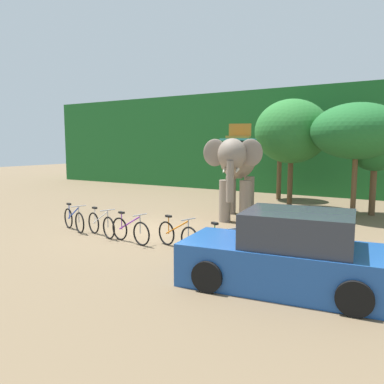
{
  "coord_description": "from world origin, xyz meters",
  "views": [
    {
      "loc": [
        7.97,
        -10.21,
        2.92
      ],
      "look_at": [
        1.16,
        1.0,
        1.3
      ],
      "focal_mm": 35.72,
      "sensor_mm": 36.0,
      "label": 1
    }
  ],
  "objects_px": {
    "tree_far_left": "(292,132)",
    "tree_center": "(375,144)",
    "bike_green": "(224,245)",
    "parked_car": "(288,257)",
    "bike_purple": "(130,230)",
    "bike_blue": "(74,220)",
    "bike_orange": "(178,235)",
    "tree_far_right": "(280,135)",
    "bike_white": "(101,224)",
    "elephant": "(237,164)",
    "tree_center_left": "(357,131)"
  },
  "relations": [
    {
      "from": "tree_far_left",
      "to": "tree_center",
      "type": "distance_m",
      "value": 3.5
    },
    {
      "from": "tree_far_left",
      "to": "bike_green",
      "type": "relative_size",
      "value": 3.17
    },
    {
      "from": "bike_green",
      "to": "tree_center",
      "type": "bearing_deg",
      "value": 74.17
    },
    {
      "from": "bike_green",
      "to": "parked_car",
      "type": "bearing_deg",
      "value": -27.88
    },
    {
      "from": "bike_purple",
      "to": "tree_center",
      "type": "bearing_deg",
      "value": 57.14
    },
    {
      "from": "bike_blue",
      "to": "bike_orange",
      "type": "distance_m",
      "value": 4.28
    },
    {
      "from": "tree_far_right",
      "to": "bike_blue",
      "type": "xyz_separation_m",
      "value": [
        -3.52,
        -10.99,
        -3.07
      ]
    },
    {
      "from": "bike_white",
      "to": "bike_purple",
      "type": "height_order",
      "value": "same"
    },
    {
      "from": "elephant",
      "to": "parked_car",
      "type": "xyz_separation_m",
      "value": [
        3.95,
        -6.1,
        -1.55
      ]
    },
    {
      "from": "tree_center_left",
      "to": "bike_blue",
      "type": "height_order",
      "value": "tree_center_left"
    },
    {
      "from": "bike_blue",
      "to": "bike_purple",
      "type": "distance_m",
      "value": 2.74
    },
    {
      "from": "tree_far_left",
      "to": "elephant",
      "type": "xyz_separation_m",
      "value": [
        -1.01,
        -3.64,
        -1.32
      ]
    },
    {
      "from": "bike_white",
      "to": "tree_center",
      "type": "bearing_deg",
      "value": 50.76
    },
    {
      "from": "bike_blue",
      "to": "bike_green",
      "type": "relative_size",
      "value": 1.03
    },
    {
      "from": "tree_far_right",
      "to": "bike_green",
      "type": "relative_size",
      "value": 2.89
    },
    {
      "from": "bike_orange",
      "to": "bike_blue",
      "type": "bearing_deg",
      "value": 179.37
    },
    {
      "from": "tree_far_right",
      "to": "bike_purple",
      "type": "distance_m",
      "value": 11.69
    },
    {
      "from": "tree_center_left",
      "to": "bike_blue",
      "type": "distance_m",
      "value": 11.32
    },
    {
      "from": "tree_far_right",
      "to": "tree_center",
      "type": "relative_size",
      "value": 1.1
    },
    {
      "from": "tree_far_left",
      "to": "bike_purple",
      "type": "relative_size",
      "value": 2.93
    },
    {
      "from": "tree_center_left",
      "to": "bike_white",
      "type": "bearing_deg",
      "value": -129.54
    },
    {
      "from": "tree_center_left",
      "to": "tree_far_right",
      "type": "bearing_deg",
      "value": 141.68
    },
    {
      "from": "bike_purple",
      "to": "bike_green",
      "type": "relative_size",
      "value": 1.08
    },
    {
      "from": "elephant",
      "to": "bike_white",
      "type": "distance_m",
      "value": 5.76
    },
    {
      "from": "tree_center_left",
      "to": "bike_green",
      "type": "distance_m",
      "value": 8.73
    },
    {
      "from": "tree_far_right",
      "to": "elephant",
      "type": "relative_size",
      "value": 1.07
    },
    {
      "from": "tree_center_left",
      "to": "elephant",
      "type": "bearing_deg",
      "value": -142.96
    },
    {
      "from": "elephant",
      "to": "bike_blue",
      "type": "height_order",
      "value": "elephant"
    },
    {
      "from": "tree_far_right",
      "to": "bike_green",
      "type": "height_order",
      "value": "tree_far_right"
    },
    {
      "from": "elephant",
      "to": "bike_purple",
      "type": "xyz_separation_m",
      "value": [
        -1.18,
        -5.0,
        -1.82
      ]
    },
    {
      "from": "elephant",
      "to": "bike_blue",
      "type": "bearing_deg",
      "value": -129.54
    },
    {
      "from": "tree_far_left",
      "to": "parked_car",
      "type": "relative_size",
      "value": 1.13
    },
    {
      "from": "parked_car",
      "to": "bike_orange",
      "type": "bearing_deg",
      "value": 159.85
    },
    {
      "from": "bike_blue",
      "to": "parked_car",
      "type": "bearing_deg",
      "value": -9.81
    },
    {
      "from": "bike_white",
      "to": "tree_far_left",
      "type": "bearing_deg",
      "value": 67.26
    },
    {
      "from": "tree_far_left",
      "to": "bike_blue",
      "type": "bearing_deg",
      "value": -120.43
    },
    {
      "from": "tree_far_left",
      "to": "tree_center",
      "type": "height_order",
      "value": "tree_far_left"
    },
    {
      "from": "bike_orange",
      "to": "tree_far_left",
      "type": "bearing_deg",
      "value": 85.69
    },
    {
      "from": "tree_center",
      "to": "bike_purple",
      "type": "relative_size",
      "value": 2.43
    },
    {
      "from": "elephant",
      "to": "bike_blue",
      "type": "relative_size",
      "value": 2.61
    },
    {
      "from": "bike_purple",
      "to": "bike_green",
      "type": "bearing_deg",
      "value": -0.87
    },
    {
      "from": "tree_center_left",
      "to": "bike_purple",
      "type": "xyz_separation_m",
      "value": [
        -5.03,
        -7.91,
        -3.07
      ]
    },
    {
      "from": "tree_far_right",
      "to": "bike_purple",
      "type": "bearing_deg",
      "value": -94.05
    },
    {
      "from": "tree_center",
      "to": "bike_green",
      "type": "xyz_separation_m",
      "value": [
        -2.49,
        -8.79,
        -2.57
      ]
    },
    {
      "from": "tree_center_left",
      "to": "bike_white",
      "type": "xyz_separation_m",
      "value": [
        -6.39,
        -7.74,
        -3.07
      ]
    },
    {
      "from": "tree_center",
      "to": "bike_green",
      "type": "height_order",
      "value": "tree_center"
    },
    {
      "from": "tree_far_left",
      "to": "tree_center",
      "type": "bearing_deg",
      "value": 1.77
    },
    {
      "from": "tree_center",
      "to": "parked_car",
      "type": "relative_size",
      "value": 0.94
    },
    {
      "from": "tree_center_left",
      "to": "bike_purple",
      "type": "bearing_deg",
      "value": -122.48
    },
    {
      "from": "tree_far_right",
      "to": "parked_car",
      "type": "distance_m",
      "value": 13.38
    }
  ]
}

